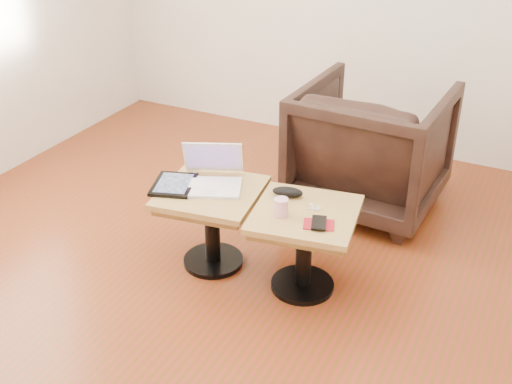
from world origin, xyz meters
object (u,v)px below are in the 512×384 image
at_px(laptop, 211,177).
at_px(striped_cup, 281,207).
at_px(side_table_right, 305,231).
at_px(side_table_left, 211,209).
at_px(armchair, 371,147).

xyz_separation_m(laptop, striped_cup, (0.44, -0.12, 0.00)).
bearing_deg(laptop, side_table_right, -27.51).
bearing_deg(striped_cup, side_table_left, 170.74).
bearing_deg(striped_cup, armchair, 83.84).
height_order(side_table_left, armchair, armchair).
height_order(side_table_right, armchair, armchair).
relative_size(striped_cup, armchair, 0.10).
xyz_separation_m(side_table_left, laptop, (-0.02, 0.05, 0.15)).
relative_size(side_table_left, armchair, 0.65).
bearing_deg(armchair, laptop, 61.69).
height_order(side_table_left, laptop, laptop).
height_order(side_table_left, side_table_right, same).
distance_m(side_table_right, striped_cup, 0.20).
xyz_separation_m(laptop, armchair, (0.55, 0.92, -0.10)).
relative_size(side_table_right, striped_cup, 6.40).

